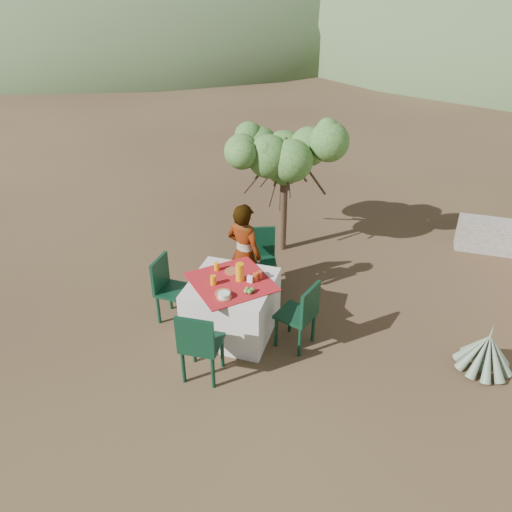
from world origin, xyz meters
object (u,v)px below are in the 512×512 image
at_px(table, 232,306).
at_px(agave, 486,352).
at_px(chair_near, 199,344).
at_px(chair_far, 260,257).
at_px(shrub_tree, 289,160).
at_px(person, 244,254).
at_px(juice_pitcher, 240,272).
at_px(chair_left, 169,286).
at_px(chair_right, 301,313).

xyz_separation_m(table, agave, (3.07, 0.19, -0.14)).
height_order(chair_near, agave, chair_near).
relative_size(chair_far, shrub_tree, 0.48).
relative_size(person, agave, 2.08).
bearing_deg(chair_far, juice_pitcher, -108.98).
height_order(agave, juice_pitcher, juice_pitcher).
distance_m(chair_left, shrub_tree, 2.76).
xyz_separation_m(chair_far, shrub_tree, (0.08, 1.30, 1.02)).
distance_m(person, juice_pitcher, 0.70).
distance_m(table, chair_left, 0.90).
height_order(chair_near, person, person).
bearing_deg(chair_left, chair_far, -40.36).
bearing_deg(chair_far, shrub_tree, 65.69).
xyz_separation_m(person, shrub_tree, (0.21, 1.64, 0.80)).
height_order(person, shrub_tree, shrub_tree).
bearing_deg(chair_left, chair_right, -90.28).
xyz_separation_m(chair_left, agave, (3.96, 0.17, -0.26)).
bearing_deg(person, chair_near, 109.53).
distance_m(table, chair_right, 0.92).
bearing_deg(person, agave, -171.04).
bearing_deg(chair_far, table, -114.11).
bearing_deg(chair_right, chair_far, -125.61).
relative_size(table, chair_right, 1.43).
bearing_deg(chair_far, chair_left, -153.09).
bearing_deg(chair_right, person, -111.16).
xyz_separation_m(chair_near, agave, (3.12, 1.14, -0.28)).
relative_size(chair_left, chair_right, 1.00).
bearing_deg(agave, juice_pitcher, -177.51).
bearing_deg(shrub_tree, person, -97.28).
xyz_separation_m(chair_left, shrub_tree, (1.03, 2.34, 1.04)).
xyz_separation_m(person, juice_pitcher, (0.17, -0.67, 0.14)).
relative_size(table, agave, 1.83).
xyz_separation_m(chair_near, chair_right, (0.96, 0.90, -0.02)).
height_order(table, chair_right, chair_right).
relative_size(chair_near, agave, 1.32).
xyz_separation_m(table, chair_near, (-0.05, -0.95, 0.14)).
bearing_deg(juice_pitcher, person, 103.92).
xyz_separation_m(chair_left, chair_right, (1.80, -0.07, 0.00)).
xyz_separation_m(chair_near, shrub_tree, (0.18, 3.31, 1.02)).
distance_m(chair_right, juice_pitcher, 0.90).
distance_m(shrub_tree, juice_pitcher, 2.40).
bearing_deg(chair_right, chair_near, -29.57).
distance_m(table, shrub_tree, 2.64).
bearing_deg(chair_near, chair_far, -96.44).
relative_size(chair_far, chair_left, 1.04).
distance_m(chair_left, juice_pitcher, 1.05).
bearing_deg(person, chair_left, 59.47).
relative_size(person, shrub_tree, 0.76).
relative_size(table, juice_pitcher, 5.58).
height_order(table, juice_pitcher, juice_pitcher).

